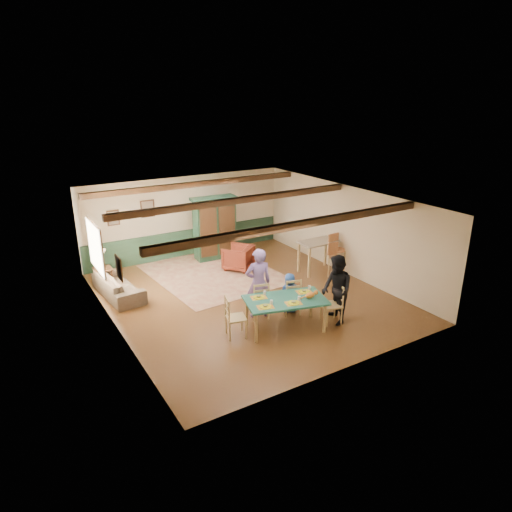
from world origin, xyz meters
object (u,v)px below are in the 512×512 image
person_child (290,293)px  table_lamp (102,259)px  dining_chair_end_right (332,304)px  person_man (258,283)px  armchair (238,258)px  bar_stool_left (336,261)px  bar_stool_right (337,254)px  cat (310,295)px  person_woman (336,290)px  counter_table (318,256)px  dining_chair_end_left (236,317)px  armoire (215,228)px  sofa (118,285)px  dining_chair_far_left (259,299)px  dining_table (285,314)px  dining_chair_far_right (291,295)px  end_table (104,278)px

person_child → table_lamp: size_ratio=1.90×
dining_chair_end_right → person_man: 1.84m
table_lamp → armchair: bearing=-10.0°
bar_stool_left → bar_stool_right: 0.39m
dining_chair_end_right → cat: (-0.62, 0.06, 0.38)m
table_lamp → person_man: bearing=-52.9°
person_man → armchair: bearing=-95.4°
person_woman → counter_table: size_ratio=1.42×
dining_chair_end_left → bar_stool_left: (4.22, 1.50, 0.05)m
dining_chair_end_right → person_child: bearing=-136.8°
armoire → counter_table: size_ratio=1.74×
person_man → sofa: person_man is taller
cat → dining_chair_end_left: bearing=176.6°
sofa → armoire: bearing=-74.5°
dining_chair_far_left → person_man: 0.41m
dining_table → bar_stool_right: (3.36, 2.07, 0.23)m
person_child → sofa: (-3.44, 3.23, -0.22)m
person_man → person_child: person_man is taller
table_lamp → person_child: bearing=-47.6°
person_child → counter_table: person_child is taller
dining_chair_far_left → counter_table: bearing=-136.9°
cat → dining_chair_far_left: bearing=139.2°
dining_chair_far_right → person_woman: size_ratio=0.58×
counter_table → dining_chair_end_right: bearing=-122.7°
sofa → bar_stool_right: size_ratio=1.67×
armoire → sofa: size_ratio=1.01×
person_woman → table_lamp: 6.57m
dining_chair_end_right → armchair: size_ratio=1.16×
armchair → bar_stool_right: size_ratio=0.68×
dining_chair_end_right → armoire: 5.61m
dining_chair_end_right → person_child: (-0.53, 0.99, 0.03)m
person_child → bar_stool_right: (2.75, 1.39, 0.10)m
person_man → cat: person_man is taller
person_man → bar_stool_right: 3.74m
dining_chair_far_left → dining_chair_far_right: 0.82m
bar_stool_right → person_child: bearing=-158.1°
cat → end_table: size_ratio=0.62×
counter_table → end_table: bearing=160.1°
dining_table → person_child: (0.61, 0.69, 0.13)m
cat → armoire: size_ratio=0.18×
armoire → counter_table: (2.15, -2.76, -0.54)m
dining_chair_end_left → armchair: (2.10, 3.65, -0.10)m
sofa → end_table: sofa is taller
dining_chair_end_left → person_woman: 2.49m
person_child → armchair: bearing=-81.0°
bar_stool_right → armoire: bearing=123.8°
person_woman → armoire: size_ratio=0.81×
dining_table → dining_chair_end_left: dining_chair_end_left is taller
cat → bar_stool_right: bar_stool_right is taller
dining_chair_far_left → counter_table: counter_table is taller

